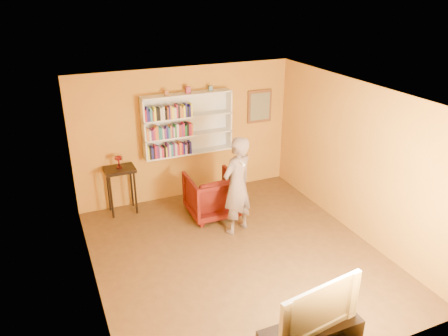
% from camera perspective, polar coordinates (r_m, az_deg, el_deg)
% --- Properties ---
extents(room_shell, '(5.30, 5.80, 2.88)m').
position_cam_1_polar(room_shell, '(6.87, 1.84, -4.35)').
color(room_shell, '#4E3419').
rests_on(room_shell, ground).
extents(bookshelf, '(1.80, 0.29, 1.23)m').
position_cam_1_polar(bookshelf, '(8.72, -4.89, 5.82)').
color(bookshelf, silver).
rests_on(bookshelf, room_shell).
extents(books_row_lower, '(0.88, 0.19, 0.27)m').
position_cam_1_polar(books_row_lower, '(8.66, -7.13, 2.36)').
color(books_row_lower, yellow).
rests_on(books_row_lower, bookshelf).
extents(books_row_middle, '(0.93, 0.19, 0.27)m').
position_cam_1_polar(books_row_middle, '(8.54, -7.07, 4.77)').
color(books_row_middle, orange).
rests_on(books_row_middle, bookshelf).
extents(books_row_upper, '(0.93, 0.18, 0.27)m').
position_cam_1_polar(books_row_upper, '(8.43, -7.25, 7.22)').
color(books_row_upper, '#B21B3A').
rests_on(books_row_upper, bookshelf).
extents(ornament_left, '(0.07, 0.07, 0.10)m').
position_cam_1_polar(ornament_left, '(8.38, -7.56, 9.72)').
color(ornament_left, '#98562B').
rests_on(ornament_left, bookshelf).
extents(ornament_centre, '(0.09, 0.09, 0.12)m').
position_cam_1_polar(ornament_centre, '(8.50, -4.74, 10.13)').
color(ornament_centre, '#98324D').
rests_on(ornament_centre, bookshelf).
extents(ornament_right, '(0.07, 0.07, 0.10)m').
position_cam_1_polar(ornament_right, '(8.65, -1.79, 10.35)').
color(ornament_right, slate).
rests_on(ornament_right, bookshelf).
extents(framed_painting, '(0.55, 0.05, 0.70)m').
position_cam_1_polar(framed_painting, '(9.35, 4.67, 8.03)').
color(framed_painting, brown).
rests_on(framed_painting, room_shell).
extents(console_table, '(0.57, 0.44, 0.93)m').
position_cam_1_polar(console_table, '(8.55, -13.40, -1.01)').
color(console_table, black).
rests_on(console_table, ground).
extents(ruby_lustre, '(0.16, 0.16, 0.25)m').
position_cam_1_polar(ruby_lustre, '(8.42, -13.62, 1.13)').
color(ruby_lustre, maroon).
rests_on(ruby_lustre, console_table).
extents(armchair, '(0.92, 0.95, 0.84)m').
position_cam_1_polar(armchair, '(8.37, -1.61, -3.53)').
color(armchair, '#410604').
rests_on(armchair, ground).
extents(person, '(0.78, 0.66, 1.80)m').
position_cam_1_polar(person, '(7.63, 1.71, -2.33)').
color(person, '#69564D').
rests_on(person, ground).
extents(game_remote, '(0.04, 0.15, 0.04)m').
position_cam_1_polar(game_remote, '(7.03, 2.35, 0.61)').
color(game_remote, white).
rests_on(game_remote, person).
extents(television, '(1.16, 0.31, 0.66)m').
position_cam_1_polar(television, '(5.34, 11.63, -17.00)').
color(television, black).
rests_on(television, tv_cabinet).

